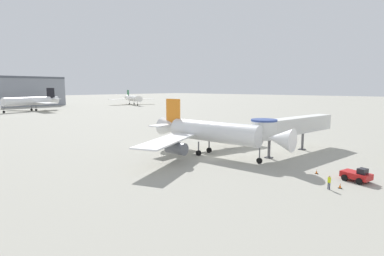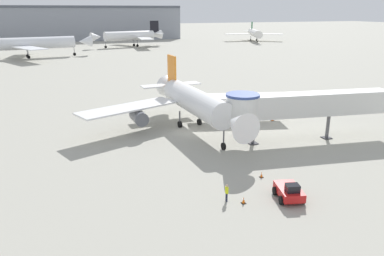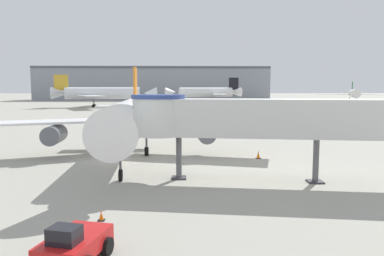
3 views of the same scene
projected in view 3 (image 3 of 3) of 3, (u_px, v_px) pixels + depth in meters
ground_plane at (114, 161)px, 35.78m from camera, size 800.00×800.00×0.00m
main_airplane at (130, 119)px, 36.58m from camera, size 31.88×25.40×9.35m
jet_bridge at (256, 118)px, 27.70m from camera, size 21.65×6.31×6.45m
pushback_tug_red at (74, 245)px, 14.90m from camera, size 2.77×3.59×1.75m
traffic_cone_near_nose at (101, 215)px, 19.74m from camera, size 0.36×0.36×0.60m
traffic_cone_starboard_wing at (258, 155)px, 36.96m from camera, size 0.48×0.48×0.79m
background_jet_black_tail at (207, 92)px, 159.83m from camera, size 33.58×34.53×11.14m
background_jet_green_tail at (354, 93)px, 169.32m from camera, size 29.58×29.20×9.67m
background_jet_gold_tail at (101, 93)px, 130.58m from camera, size 36.40×34.41×11.31m
terminal_building at (153, 84)px, 208.40m from camera, size 125.36×25.56×18.03m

